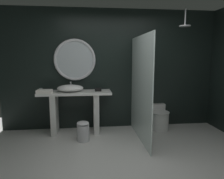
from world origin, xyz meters
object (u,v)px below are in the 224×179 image
object	(u,v)px
round_wall_mirror	(75,60)
folded_hand_towel	(44,92)
tissue_box	(98,90)
rain_shower_head	(185,25)
toilet	(158,117)
tumbler_cup	(41,90)
vessel_sink	(70,88)
waste_bin	(83,131)

from	to	relation	value
round_wall_mirror	folded_hand_towel	xyz separation A→B (m)	(-0.58, -0.39, -0.61)
tissue_box	rain_shower_head	world-z (taller)	rain_shower_head
tissue_box	toilet	size ratio (longest dim) A/B	0.22
tumbler_cup	toilet	distance (m)	2.58
vessel_sink	tumbler_cup	distance (m)	0.59
tumbler_cup	folded_hand_towel	xyz separation A→B (m)	(0.10, -0.15, -0.00)
rain_shower_head	folded_hand_towel	bearing A→B (deg)	177.83
waste_bin	toilet	bearing A→B (deg)	17.38
vessel_sink	tissue_box	bearing A→B (deg)	-0.97
round_wall_mirror	toilet	xyz separation A→B (m)	(1.81, -0.20, -1.27)
vessel_sink	round_wall_mirror	world-z (taller)	round_wall_mirror
tumbler_cup	round_wall_mirror	size ratio (longest dim) A/B	0.09
toilet	folded_hand_towel	distance (m)	2.49
toilet	waste_bin	size ratio (longest dim) A/B	1.61
tissue_box	tumbler_cup	bearing A→B (deg)	179.73
folded_hand_towel	waste_bin	bearing A→B (deg)	-23.72
round_wall_mirror	folded_hand_towel	size ratio (longest dim) A/B	3.06
waste_bin	tumbler_cup	bearing A→B (deg)	150.41
toilet	tissue_box	bearing A→B (deg)	-178.06
rain_shower_head	waste_bin	distance (m)	2.86
vessel_sink	folded_hand_towel	size ratio (longest dim) A/B	1.85
toilet	waste_bin	world-z (taller)	toilet
vessel_sink	rain_shower_head	xyz separation A→B (m)	(2.27, -0.26, 1.26)
vessel_sink	rain_shower_head	bearing A→B (deg)	-6.55
toilet	vessel_sink	bearing A→B (deg)	-178.93
tissue_box	rain_shower_head	size ratio (longest dim) A/B	0.40
tissue_box	toilet	world-z (taller)	tissue_box
rain_shower_head	waste_bin	world-z (taller)	rain_shower_head
tumbler_cup	waste_bin	size ratio (longest dim) A/B	0.21
tumbler_cup	round_wall_mirror	distance (m)	0.94
tumbler_cup	waste_bin	bearing A→B (deg)	-29.59
tumbler_cup	folded_hand_towel	distance (m)	0.18
tumbler_cup	rain_shower_head	world-z (taller)	rain_shower_head
vessel_sink	tumbler_cup	bearing A→B (deg)	-179.58
toilet	rain_shower_head	bearing A→B (deg)	-38.98
vessel_sink	tissue_box	world-z (taller)	vessel_sink
rain_shower_head	tissue_box	bearing A→B (deg)	171.61
round_wall_mirror	tumbler_cup	bearing A→B (deg)	-160.51
rain_shower_head	folded_hand_towel	world-z (taller)	rain_shower_head
round_wall_mirror	vessel_sink	bearing A→B (deg)	-111.80
toilet	round_wall_mirror	bearing A→B (deg)	173.68
round_wall_mirror	waste_bin	world-z (taller)	round_wall_mirror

